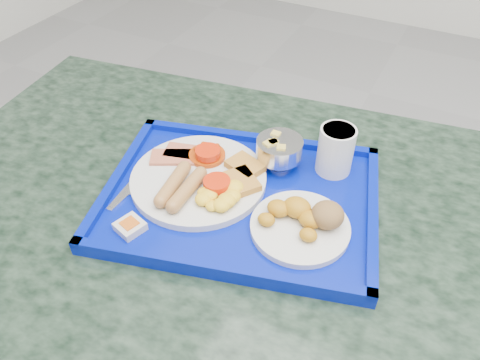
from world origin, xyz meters
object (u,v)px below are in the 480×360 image
object	(u,v)px
main_plate	(202,179)
fruit_bowl	(279,149)
table	(219,263)
tray	(240,198)
juice_cup	(336,149)
bread_plate	(304,221)

from	to	relation	value
main_plate	fruit_bowl	world-z (taller)	fruit_bowl
table	tray	size ratio (longest dim) A/B	2.26
main_plate	juice_cup	size ratio (longest dim) A/B	2.69
table	juice_cup	world-z (taller)	juice_cup
main_plate	bread_plate	xyz separation A→B (m)	(0.21, -0.02, 0.00)
table	main_plate	world-z (taller)	main_plate
fruit_bowl	juice_cup	distance (m)	0.11
main_plate	tray	bearing A→B (deg)	2.42
table	main_plate	bearing A→B (deg)	164.20
fruit_bowl	table	bearing A→B (deg)	-119.83
bread_plate	fruit_bowl	bearing A→B (deg)	128.22
juice_cup	tray	bearing A→B (deg)	-130.34
bread_plate	main_plate	bearing A→B (deg)	175.07
juice_cup	table	bearing A→B (deg)	-136.62
fruit_bowl	juice_cup	world-z (taller)	juice_cup
tray	juice_cup	xyz separation A→B (m)	(0.13, 0.15, 0.06)
tray	bread_plate	xyz separation A→B (m)	(0.13, -0.02, 0.02)
table	bread_plate	xyz separation A→B (m)	(0.18, -0.01, 0.23)
juice_cup	bread_plate	bearing A→B (deg)	-88.18
table	fruit_bowl	distance (m)	0.29
juice_cup	main_plate	bearing A→B (deg)	-143.28
table	bread_plate	world-z (taller)	bread_plate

